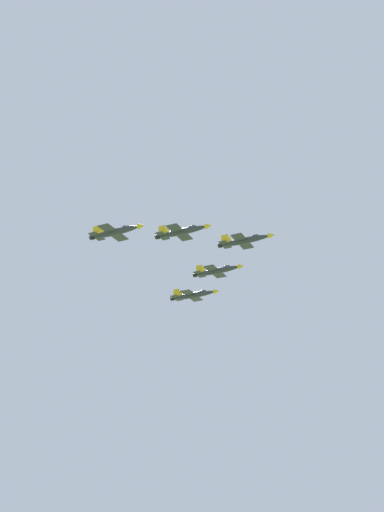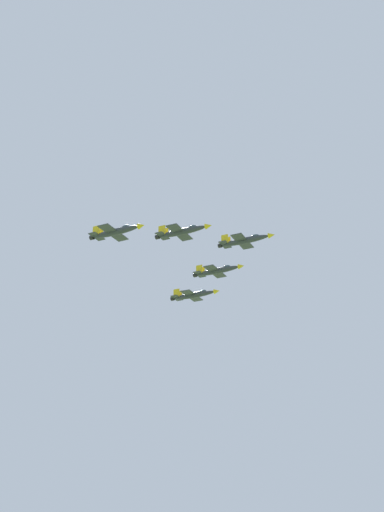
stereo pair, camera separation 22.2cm
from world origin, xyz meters
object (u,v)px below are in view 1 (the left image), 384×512
object	(u,v)px
jet_lead	(245,240)
jet_right_wingman	(182,231)
jet_left_wingman	(217,271)
jet_left_outer	(194,295)
jet_right_outer	(116,232)

from	to	relation	value
jet_lead	jet_right_wingman	world-z (taller)	jet_right_wingman
jet_lead	jet_right_wingman	xyz separation A→B (m)	(12.05, -12.23, 0.57)
jet_left_wingman	jet_left_outer	bearing A→B (deg)	139.80
jet_lead	jet_right_wingman	distance (m)	17.18
jet_right_wingman	jet_right_outer	world-z (taller)	jet_right_wingman
jet_left_outer	jet_left_wingman	bearing A→B (deg)	-41.30
jet_left_wingman	jet_lead	bearing A→B (deg)	-40.19
jet_left_wingman	jet_right_outer	bearing A→B (deg)	-111.24
jet_lead	jet_right_outer	world-z (taller)	jet_lead
jet_lead	jet_left_outer	world-z (taller)	jet_lead
jet_right_wingman	jet_left_wingman	bearing A→B (deg)	88.92
jet_right_wingman	jet_left_outer	bearing A→B (deg)	110.33
jet_lead	jet_right_outer	bearing A→B (deg)	-140.64
jet_lead	jet_left_outer	size ratio (longest dim) A/B	0.95
jet_right_wingman	jet_left_outer	xyz separation A→B (m)	(-32.31, -15.50, -4.02)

